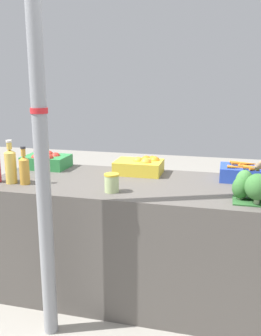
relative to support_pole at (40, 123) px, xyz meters
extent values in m
plane|color=gray|center=(0.36, 0.58, -1.28)|extent=(10.00, 10.00, 0.00)
cube|color=#56514C|center=(0.36, 0.58, -0.87)|extent=(1.96, 0.84, 0.82)
cylinder|color=gray|center=(0.00, 0.00, 0.00)|extent=(0.08, 0.08, 2.57)
cylinder|color=red|center=(0.00, 0.00, 0.07)|extent=(0.09, 0.09, 0.03)
cube|color=#2D8442|center=(-0.40, 0.83, -0.42)|extent=(0.35, 0.25, 0.10)
sphere|color=red|center=(-0.42, 0.91, -0.38)|extent=(0.07, 0.07, 0.07)
sphere|color=red|center=(-0.41, 0.77, -0.37)|extent=(0.06, 0.06, 0.06)
sphere|color=red|center=(-0.46, 0.84, -0.38)|extent=(0.06, 0.06, 0.06)
sphere|color=red|center=(-0.43, 0.90, -0.37)|extent=(0.06, 0.06, 0.06)
sphere|color=#9EBC42|center=(-0.38, 0.76, -0.37)|extent=(0.06, 0.06, 0.06)
sphere|color=red|center=(-0.41, 0.77, -0.37)|extent=(0.07, 0.07, 0.07)
sphere|color=red|center=(-0.46, 0.75, -0.37)|extent=(0.07, 0.07, 0.07)
sphere|color=red|center=(-0.46, 0.88, -0.38)|extent=(0.07, 0.07, 0.07)
sphere|color=red|center=(-0.34, 0.75, -0.37)|extent=(0.07, 0.07, 0.07)
sphere|color=red|center=(-0.33, 0.85, -0.38)|extent=(0.08, 0.08, 0.08)
cube|color=gold|center=(0.35, 0.83, -0.42)|extent=(0.35, 0.25, 0.10)
sphere|color=orange|center=(0.47, 0.89, -0.38)|extent=(0.08, 0.08, 0.08)
sphere|color=orange|center=(0.43, 0.86, -0.38)|extent=(0.07, 0.07, 0.07)
sphere|color=orange|center=(0.45, 0.90, -0.37)|extent=(0.07, 0.07, 0.07)
sphere|color=orange|center=(0.42, 0.80, -0.38)|extent=(0.09, 0.09, 0.09)
sphere|color=orange|center=(0.40, 0.88, -0.38)|extent=(0.08, 0.08, 0.08)
sphere|color=orange|center=(0.35, 0.83, -0.37)|extent=(0.08, 0.08, 0.08)
cube|color=#2847B7|center=(1.12, 0.83, -0.42)|extent=(0.35, 0.25, 0.10)
cone|color=orange|center=(1.15, 0.86, -0.36)|extent=(0.14, 0.05, 0.02)
cone|color=orange|center=(1.14, 0.82, -0.36)|extent=(0.14, 0.03, 0.02)
cone|color=orange|center=(1.08, 0.88, -0.35)|extent=(0.13, 0.04, 0.02)
cone|color=orange|center=(1.11, 0.84, -0.35)|extent=(0.16, 0.05, 0.03)
cone|color=orange|center=(1.18, 0.74, -0.35)|extent=(0.16, 0.03, 0.02)
cone|color=orange|center=(1.07, 0.75, -0.36)|extent=(0.14, 0.03, 0.02)
cone|color=orange|center=(1.14, 0.84, -0.35)|extent=(0.13, 0.06, 0.02)
cone|color=orange|center=(1.21, 0.73, -0.35)|extent=(0.14, 0.06, 0.03)
cube|color=#2D602D|center=(1.15, 0.34, -0.46)|extent=(0.22, 0.18, 0.01)
ellipsoid|color=#427F3D|center=(1.10, 0.39, -0.36)|extent=(0.11, 0.11, 0.15)
cylinder|color=#B2C693|center=(1.10, 0.39, -0.44)|extent=(0.03, 0.03, 0.02)
ellipsoid|color=#387033|center=(1.08, 0.36, -0.39)|extent=(0.10, 0.10, 0.13)
cylinder|color=#B2C693|center=(1.08, 0.36, -0.44)|extent=(0.03, 0.03, 0.02)
ellipsoid|color=#387033|center=(1.17, 0.30, -0.36)|extent=(0.14, 0.14, 0.15)
cylinder|color=#B2C693|center=(1.17, 0.30, -0.44)|extent=(0.03, 0.03, 0.02)
ellipsoid|color=#387033|center=(1.16, 0.39, -0.38)|extent=(0.10, 0.10, 0.14)
cylinder|color=#B2C693|center=(1.16, 0.39, -0.44)|extent=(0.03, 0.03, 0.02)
cylinder|color=gold|center=(-0.43, 0.36, -0.36)|extent=(0.08, 0.08, 0.21)
cone|color=gold|center=(-0.43, 0.36, -0.24)|extent=(0.08, 0.08, 0.02)
cylinder|color=gold|center=(-0.43, 0.36, -0.21)|extent=(0.03, 0.03, 0.05)
cylinder|color=silver|center=(-0.43, 0.36, -0.17)|extent=(0.04, 0.04, 0.01)
cylinder|color=gold|center=(-0.32, 0.36, -0.38)|extent=(0.07, 0.07, 0.17)
cone|color=gold|center=(-0.32, 0.36, -0.28)|extent=(0.07, 0.07, 0.03)
cylinder|color=gold|center=(-0.32, 0.36, -0.25)|extent=(0.03, 0.03, 0.05)
cylinder|color=#2D2D33|center=(-0.32, 0.36, -0.21)|extent=(0.04, 0.04, 0.01)
cylinder|color=#B2C684|center=(0.30, 0.33, -0.41)|extent=(0.09, 0.09, 0.11)
cylinder|color=gold|center=(0.30, 0.33, -0.35)|extent=(0.10, 0.10, 0.01)
cube|color=#4C3D2D|center=(1.16, 0.36, -0.28)|extent=(0.02, 0.02, 0.01)
ellipsoid|color=#7A664C|center=(1.16, 0.36, -0.26)|extent=(0.06, 0.08, 0.04)
sphere|color=#897556|center=(1.18, 0.40, -0.24)|extent=(0.03, 0.03, 0.03)
cone|color=#4C3D28|center=(1.19, 0.41, -0.24)|extent=(0.01, 0.02, 0.01)
cube|color=#7A664C|center=(1.14, 0.31, -0.25)|extent=(0.03, 0.04, 0.01)
camera|label=1|loc=(0.98, -1.83, 0.23)|focal=40.00mm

